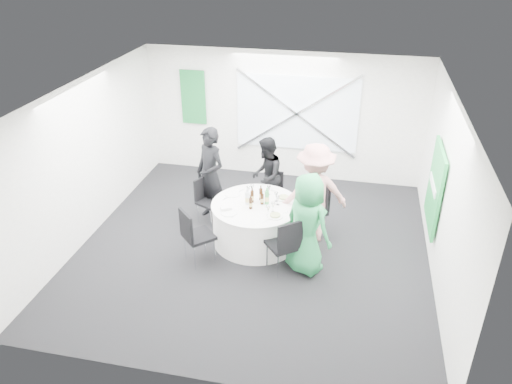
% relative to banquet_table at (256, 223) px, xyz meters
% --- Properties ---
extents(floor, '(6.00, 6.00, 0.00)m').
position_rel_banquet_table_xyz_m(floor, '(0.00, -0.20, -0.38)').
color(floor, black).
rests_on(floor, ground).
extents(ceiling, '(6.00, 6.00, 0.00)m').
position_rel_banquet_table_xyz_m(ceiling, '(0.00, -0.20, 2.42)').
color(ceiling, white).
rests_on(ceiling, wall_back).
extents(wall_back, '(6.00, 0.00, 6.00)m').
position_rel_banquet_table_xyz_m(wall_back, '(0.00, 2.80, 1.02)').
color(wall_back, silver).
rests_on(wall_back, floor).
extents(wall_front, '(6.00, 0.00, 6.00)m').
position_rel_banquet_table_xyz_m(wall_front, '(0.00, -3.20, 1.02)').
color(wall_front, silver).
rests_on(wall_front, floor).
extents(wall_left, '(0.00, 6.00, 6.00)m').
position_rel_banquet_table_xyz_m(wall_left, '(-3.00, -0.20, 1.02)').
color(wall_left, silver).
rests_on(wall_left, floor).
extents(wall_right, '(0.00, 6.00, 6.00)m').
position_rel_banquet_table_xyz_m(wall_right, '(3.00, -0.20, 1.02)').
color(wall_right, silver).
rests_on(wall_right, floor).
extents(window_panel, '(2.60, 0.03, 1.60)m').
position_rel_banquet_table_xyz_m(window_panel, '(0.30, 2.76, 1.12)').
color(window_panel, silver).
rests_on(window_panel, wall_back).
extents(window_brace_a, '(2.63, 0.05, 1.84)m').
position_rel_banquet_table_xyz_m(window_brace_a, '(0.30, 2.72, 1.12)').
color(window_brace_a, silver).
rests_on(window_brace_a, window_panel).
extents(window_brace_b, '(2.63, 0.05, 1.84)m').
position_rel_banquet_table_xyz_m(window_brace_b, '(0.30, 2.72, 1.12)').
color(window_brace_b, silver).
rests_on(window_brace_b, window_panel).
extents(green_banner, '(0.55, 0.04, 1.20)m').
position_rel_banquet_table_xyz_m(green_banner, '(-2.00, 2.75, 1.32)').
color(green_banner, '#146424').
rests_on(green_banner, wall_back).
extents(green_sign, '(0.05, 1.20, 1.40)m').
position_rel_banquet_table_xyz_m(green_sign, '(2.94, 0.40, 0.82)').
color(green_sign, green).
rests_on(green_sign, wall_right).
extents(banquet_table, '(1.56, 1.56, 0.76)m').
position_rel_banquet_table_xyz_m(banquet_table, '(0.00, 0.00, 0.00)').
color(banquet_table, white).
rests_on(banquet_table, floor).
extents(chair_back, '(0.42, 0.43, 0.86)m').
position_rel_banquet_table_xyz_m(chair_back, '(0.10, 1.07, 0.12)').
color(chair_back, black).
rests_on(chair_back, floor).
extents(chair_back_left, '(0.54, 0.54, 0.89)m').
position_rel_banquet_table_xyz_m(chair_back_left, '(-1.06, 0.50, 0.14)').
color(chair_back_left, black).
rests_on(chair_back_left, floor).
extents(chair_back_right, '(0.60, 0.60, 0.97)m').
position_rel_banquet_table_xyz_m(chair_back_right, '(1.03, 0.55, 0.19)').
color(chair_back_right, black).
rests_on(chair_back_right, floor).
extents(chair_front_right, '(0.65, 0.65, 1.01)m').
position_rel_banquet_table_xyz_m(chair_front_right, '(0.66, -0.82, 0.22)').
color(chair_front_right, black).
rests_on(chair_front_right, floor).
extents(chair_front_left, '(0.64, 0.64, 1.00)m').
position_rel_banquet_table_xyz_m(chair_front_left, '(-0.86, -0.84, 0.21)').
color(chair_front_left, black).
rests_on(chair_front_left, floor).
extents(person_man_back_left, '(0.80, 0.73, 1.83)m').
position_rel_banquet_table_xyz_m(person_man_back_left, '(-1.01, 0.66, 0.53)').
color(person_man_back_left, black).
rests_on(person_man_back_left, floor).
extents(person_man_back, '(0.43, 0.76, 1.54)m').
position_rel_banquet_table_xyz_m(person_man_back, '(-0.03, 1.11, 0.39)').
color(person_man_back, black).
rests_on(person_man_back, floor).
extents(person_woman_pink, '(1.30, 0.89, 1.83)m').
position_rel_banquet_table_xyz_m(person_woman_pink, '(0.97, 0.32, 0.54)').
color(person_woman_pink, tan).
rests_on(person_woman_pink, floor).
extents(person_woman_green, '(1.01, 0.92, 1.73)m').
position_rel_banquet_table_xyz_m(person_woman_green, '(0.96, -0.64, 0.48)').
color(person_woman_green, '#268E4D').
rests_on(person_woman_green, floor).
extents(plate_back, '(0.27, 0.27, 0.01)m').
position_rel_banquet_table_xyz_m(plate_back, '(0.05, 0.60, 0.39)').
color(plate_back, white).
rests_on(plate_back, banquet_table).
extents(plate_back_left, '(0.28, 0.28, 0.01)m').
position_rel_banquet_table_xyz_m(plate_back_left, '(-0.49, 0.26, 0.39)').
color(plate_back_left, white).
rests_on(plate_back_left, banquet_table).
extents(plate_back_right, '(0.27, 0.27, 0.04)m').
position_rel_banquet_table_xyz_m(plate_back_right, '(0.44, 0.31, 0.40)').
color(plate_back_right, white).
rests_on(plate_back_right, banquet_table).
extents(plate_front_right, '(0.26, 0.26, 0.04)m').
position_rel_banquet_table_xyz_m(plate_front_right, '(0.40, -0.34, 0.40)').
color(plate_front_right, white).
rests_on(plate_front_right, banquet_table).
extents(plate_front_left, '(0.28, 0.28, 0.01)m').
position_rel_banquet_table_xyz_m(plate_front_left, '(-0.38, -0.39, 0.39)').
color(plate_front_left, white).
rests_on(plate_front_left, banquet_table).
extents(napkin, '(0.22, 0.19, 0.05)m').
position_rel_banquet_table_xyz_m(napkin, '(-0.46, -0.30, 0.42)').
color(napkin, white).
rests_on(napkin, plate_front_left).
extents(beer_bottle_a, '(0.06, 0.06, 0.28)m').
position_rel_banquet_table_xyz_m(beer_bottle_a, '(-0.08, 0.06, 0.49)').
color(beer_bottle_a, '#351A09').
rests_on(beer_bottle_a, banquet_table).
extents(beer_bottle_b, '(0.06, 0.06, 0.28)m').
position_rel_banquet_table_xyz_m(beer_bottle_b, '(0.05, 0.18, 0.49)').
color(beer_bottle_b, '#351A09').
rests_on(beer_bottle_b, banquet_table).
extents(beer_bottle_c, '(0.06, 0.06, 0.25)m').
position_rel_banquet_table_xyz_m(beer_bottle_c, '(0.10, 0.03, 0.47)').
color(beer_bottle_c, '#351A09').
rests_on(beer_bottle_c, banquet_table).
extents(beer_bottle_d, '(0.06, 0.06, 0.26)m').
position_rel_banquet_table_xyz_m(beer_bottle_d, '(-0.06, -0.17, 0.48)').
color(beer_bottle_d, '#351A09').
rests_on(beer_bottle_d, banquet_table).
extents(green_water_bottle, '(0.08, 0.08, 0.31)m').
position_rel_banquet_table_xyz_m(green_water_bottle, '(0.18, 0.06, 0.50)').
color(green_water_bottle, green).
rests_on(green_water_bottle, banquet_table).
extents(clear_water_bottle, '(0.08, 0.08, 0.30)m').
position_rel_banquet_table_xyz_m(clear_water_bottle, '(-0.15, -0.03, 0.50)').
color(clear_water_bottle, silver).
rests_on(clear_water_bottle, banquet_table).
extents(wine_glass_a, '(0.07, 0.07, 0.17)m').
position_rel_banquet_table_xyz_m(wine_glass_a, '(0.33, -0.19, 0.50)').
color(wine_glass_a, white).
rests_on(wine_glass_a, banquet_table).
extents(wine_glass_b, '(0.07, 0.07, 0.17)m').
position_rel_banquet_table_xyz_m(wine_glass_b, '(0.32, 0.18, 0.50)').
color(wine_glass_b, white).
rests_on(wine_glass_b, banquet_table).
extents(wine_glass_c, '(0.07, 0.07, 0.17)m').
position_rel_banquet_table_xyz_m(wine_glass_c, '(-0.15, 0.37, 0.50)').
color(wine_glass_c, white).
rests_on(wine_glass_c, banquet_table).
extents(wine_glass_d, '(0.07, 0.07, 0.17)m').
position_rel_banquet_table_xyz_m(wine_glass_d, '(0.27, -0.32, 0.50)').
color(wine_glass_d, white).
rests_on(wine_glass_d, banquet_table).
extents(wine_glass_e, '(0.07, 0.07, 0.17)m').
position_rel_banquet_table_xyz_m(wine_glass_e, '(0.15, 0.39, 0.50)').
color(wine_glass_e, white).
rests_on(wine_glass_e, banquet_table).
extents(wine_glass_f, '(0.07, 0.07, 0.17)m').
position_rel_banquet_table_xyz_m(wine_glass_f, '(0.37, 0.07, 0.50)').
color(wine_glass_f, white).
rests_on(wine_glass_f, banquet_table).
extents(wine_glass_g, '(0.07, 0.07, 0.17)m').
position_rel_banquet_table_xyz_m(wine_glass_g, '(-0.21, 0.30, 0.50)').
color(wine_glass_g, white).
rests_on(wine_glass_g, banquet_table).
extents(fork_a, '(0.15, 0.02, 0.01)m').
position_rel_banquet_table_xyz_m(fork_a, '(0.20, 0.54, 0.38)').
color(fork_a, silver).
rests_on(fork_a, banquet_table).
extents(knife_a, '(0.15, 0.02, 0.01)m').
position_rel_banquet_table_xyz_m(knife_a, '(-0.21, 0.54, 0.38)').
color(knife_a, silver).
rests_on(knife_a, banquet_table).
extents(fork_b, '(0.12, 0.12, 0.01)m').
position_rel_banquet_table_xyz_m(fork_b, '(0.27, -0.51, 0.38)').
color(fork_b, silver).
rests_on(fork_b, banquet_table).
extents(knife_b, '(0.10, 0.13, 0.01)m').
position_rel_banquet_table_xyz_m(knife_b, '(0.55, -0.19, 0.38)').
color(knife_b, silver).
rests_on(knife_b, banquet_table).
extents(fork_c, '(0.10, 0.13, 0.01)m').
position_rel_banquet_table_xyz_m(fork_c, '(-0.36, 0.45, 0.38)').
color(fork_c, silver).
rests_on(fork_c, banquet_table).
extents(knife_c, '(0.08, 0.14, 0.01)m').
position_rel_banquet_table_xyz_m(knife_c, '(-0.57, 0.09, 0.38)').
color(knife_c, silver).
rests_on(knife_c, banquet_table).
extents(fork_d, '(0.11, 0.12, 0.01)m').
position_rel_banquet_table_xyz_m(fork_d, '(-0.53, -0.23, 0.38)').
color(fork_d, silver).
rests_on(fork_d, banquet_table).
extents(knife_d, '(0.10, 0.13, 0.01)m').
position_rel_banquet_table_xyz_m(knife_d, '(-0.33, -0.47, 0.38)').
color(knife_d, silver).
rests_on(knife_d, banquet_table).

